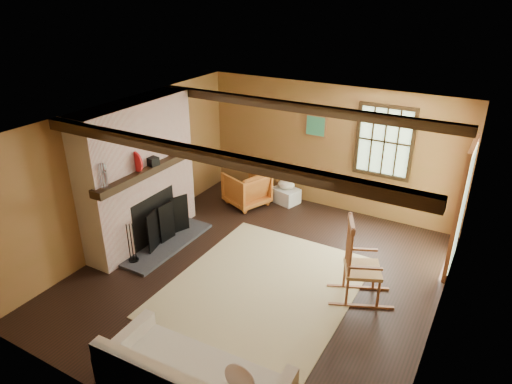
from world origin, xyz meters
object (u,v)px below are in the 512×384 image
Objects in this scene: rocking_chair at (359,266)px; laundry_basket at (286,195)px; armchair at (247,188)px; fireplace at (140,180)px.

rocking_chair is 2.46× the size of laundry_basket.
laundry_basket is at bearing 147.50° from armchair.
rocking_chair reaches higher than armchair.
rocking_chair is 1.63× the size of armchair.
armchair is at bearing -144.47° from laundry_basket.
fireplace is 2.31m from armchair.
armchair reaches higher than laundry_basket.
armchair is at bearing 67.77° from fireplace.
fireplace reaches higher than laundry_basket.
laundry_basket is 0.81m from armchair.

